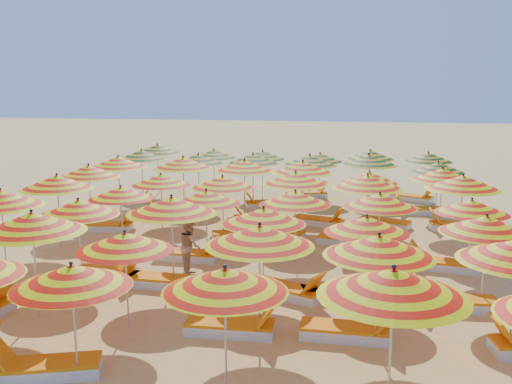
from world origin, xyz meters
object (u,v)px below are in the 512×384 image
at_px(umbrella_39, 310,160).
at_px(lounger_15, 242,234).
at_px(umbrella_32, 244,166).
at_px(lounger_23, 132,198).
at_px(umbrella_14, 172,205).
at_px(lounger_26, 307,194).
at_px(umbrella_38, 253,159).
at_px(lounger_5, 348,331).
at_px(umbrella_34, 370,177).
at_px(lounger_12, 188,255).
at_px(lounger_4, 232,327).
at_px(umbrella_42, 158,149).
at_px(lounger_10, 341,290).
at_px(lounger_20, 319,221).
at_px(lounger_16, 276,233).
at_px(umbrella_8, 125,242).
at_px(umbrella_47, 428,157).
at_px(umbrella_27, 295,178).
at_px(lounger_25, 419,210).
at_px(umbrella_2, 72,276).
at_px(umbrella_24, 89,171).
at_px(umbrella_12, 1,199).
at_px(umbrella_46, 370,155).
at_px(beachgoer_b, 190,246).
at_px(umbrella_20, 206,197).
at_px(umbrella_26, 223,182).
at_px(umbrella_35, 443,174).
at_px(umbrella_16, 366,224).
at_px(lounger_27, 413,198).
at_px(lounger_14, 107,226).
at_px(umbrella_21, 295,198).
at_px(umbrella_9, 260,236).
at_px(umbrella_10, 379,246).
at_px(umbrella_45, 320,157).
at_px(lounger_21, 383,222).
at_px(umbrella_15, 264,216).
at_px(umbrella_13, 78,208).
at_px(umbrella_44, 263,155).
at_px(lounger_18, 170,211).
at_px(lounger_7, 108,274).
at_px(umbrella_30, 118,162).
at_px(lounger_8, 149,279).
at_px(umbrella_23, 472,207).
at_px(lounger_17, 348,240).
at_px(umbrella_25, 161,180).
at_px(umbrella_40, 369,160).
at_px(umbrella_7, 32,222).
at_px(umbrella_36, 142,155).
at_px(umbrella_3, 225,280).
at_px(umbrella_22, 380,201).
at_px(lounger_11, 453,302).
at_px(umbrella_37, 198,159).
at_px(umbrella_19, 121,193).

height_order(umbrella_39, lounger_15, umbrella_39).
height_order(umbrella_32, lounger_23, umbrella_32).
distance_m(umbrella_14, lounger_26, 11.74).
relative_size(umbrella_38, lounger_5, 1.36).
distance_m(umbrella_34, lounger_12, 6.85).
relative_size(lounger_4, lounger_12, 1.01).
xyz_separation_m(umbrella_42, lounger_10, (8.51, -11.16, -1.81)).
bearing_deg(lounger_20, lounger_16, -105.25).
relative_size(umbrella_8, umbrella_47, 1.10).
xyz_separation_m(umbrella_27, lounger_16, (-0.60, 0.03, -1.76)).
xyz_separation_m(lounger_25, lounger_26, (-4.37, 2.30, 0.00)).
bearing_deg(umbrella_2, umbrella_24, 115.63).
relative_size(umbrella_12, lounger_15, 1.45).
bearing_deg(umbrella_2, umbrella_38, 89.22).
bearing_deg(umbrella_46, lounger_12, -117.07).
relative_size(lounger_16, beachgoer_b, 1.36).
bearing_deg(umbrella_20, lounger_26, 78.98).
distance_m(umbrella_26, umbrella_35, 7.18).
relative_size(umbrella_16, lounger_12, 1.14).
bearing_deg(lounger_27, lounger_14, -121.34).
distance_m(umbrella_8, lounger_26, 14.04).
bearing_deg(umbrella_12, lounger_20, 42.75).
distance_m(umbrella_21, lounger_20, 4.63).
relative_size(umbrella_9, lounger_12, 1.45).
xyz_separation_m(umbrella_10, umbrella_45, (-2.17, 13.53, -0.12)).
distance_m(umbrella_24, lounger_21, 9.93).
bearing_deg(umbrella_15, umbrella_13, -179.25).
distance_m(umbrella_44, lounger_12, 9.50).
bearing_deg(lounger_18, lounger_7, 81.24).
distance_m(umbrella_30, lounger_8, 7.99).
height_order(umbrella_23, lounger_17, umbrella_23).
bearing_deg(lounger_26, umbrella_25, -141.43).
relative_size(umbrella_32, umbrella_40, 0.95).
relative_size(umbrella_7, umbrella_36, 1.05).
distance_m(umbrella_15, umbrella_35, 8.29).
bearing_deg(umbrella_46, lounger_23, -166.24).
height_order(umbrella_10, umbrella_25, umbrella_10).
bearing_deg(umbrella_26, umbrella_45, 70.68).
relative_size(lounger_14, lounger_17, 0.99).
distance_m(umbrella_36, beachgoer_b, 9.27).
relative_size(umbrella_20, umbrella_32, 0.91).
height_order(umbrella_3, umbrella_26, umbrella_3).
bearing_deg(umbrella_30, umbrella_22, -25.56).
bearing_deg(umbrella_46, lounger_27, 0.64).
relative_size(umbrella_35, umbrella_36, 1.17).
height_order(umbrella_2, lounger_11, umbrella_2).
xyz_separation_m(umbrella_9, lounger_14, (-6.38, 6.79, -1.79)).
xyz_separation_m(umbrella_37, lounger_16, (3.72, -4.09, -1.74)).
height_order(umbrella_19, umbrella_21, umbrella_21).
distance_m(umbrella_14, umbrella_37, 9.12).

